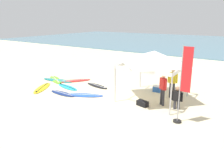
# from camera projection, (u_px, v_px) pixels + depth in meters

# --- Properties ---
(ground_plane) EXTENTS (80.00, 80.00, 0.00)m
(ground_plane) POSITION_uv_depth(u_px,v_px,m) (101.00, 93.00, 13.13)
(ground_plane) COLOR beige
(sea) EXTENTS (80.00, 36.00, 0.10)m
(sea) POSITION_uv_depth(u_px,v_px,m) (207.00, 43.00, 40.05)
(sea) COLOR #568499
(sea) RESTS_ON ground
(canopy_tent) EXTENTS (3.20, 3.20, 2.75)m
(canopy_tent) POSITION_uv_depth(u_px,v_px,m) (154.00, 57.00, 11.55)
(canopy_tent) COLOR #B7B7BC
(canopy_tent) RESTS_ON ground
(surfboard_red) EXTENTS (1.92, 2.16, 0.19)m
(surfboard_red) POSITION_uv_depth(u_px,v_px,m) (75.00, 81.00, 15.60)
(surfboard_red) COLOR red
(surfboard_red) RESTS_ON ground
(surfboard_black) EXTENTS (1.98, 0.88, 0.19)m
(surfboard_black) POSITION_uv_depth(u_px,v_px,m) (97.00, 86.00, 14.40)
(surfboard_black) COLOR black
(surfboard_black) RESTS_ON ground
(surfboard_yellow) EXTENTS (1.63, 2.27, 0.19)m
(surfboard_yellow) POSITION_uv_depth(u_px,v_px,m) (42.00, 88.00, 13.95)
(surfboard_yellow) COLOR yellow
(surfboard_yellow) RESTS_ON ground
(surfboard_blue) EXTENTS (2.33, 1.59, 0.19)m
(surfboard_blue) POSITION_uv_depth(u_px,v_px,m) (84.00, 95.00, 12.64)
(surfboard_blue) COLOR blue
(surfboard_blue) RESTS_ON ground
(surfboard_lime) EXTENTS (2.35, 1.65, 0.19)m
(surfboard_lime) POSITION_uv_depth(u_px,v_px,m) (56.00, 79.00, 15.88)
(surfboard_lime) COLOR #7AD12D
(surfboard_lime) RESTS_ON ground
(surfboard_cyan) EXTENTS (2.09, 0.94, 0.19)m
(surfboard_cyan) POSITION_uv_depth(u_px,v_px,m) (67.00, 87.00, 14.15)
(surfboard_cyan) COLOR #23B2CC
(surfboard_cyan) RESTS_ON ground
(surfboard_navy) EXTENTS (1.95, 0.57, 0.19)m
(surfboard_navy) POSITION_uv_depth(u_px,v_px,m) (62.00, 93.00, 12.93)
(surfboard_navy) COLOR navy
(surfboard_navy) RESTS_ON ground
(surfboard_teal) EXTENTS (2.60, 1.08, 0.19)m
(surfboard_teal) POSITION_uv_depth(u_px,v_px,m) (57.00, 80.00, 15.71)
(surfboard_teal) COLOR #19847F
(surfboard_teal) RESTS_ON ground
(person_red) EXTENTS (0.45, 0.40, 1.71)m
(person_red) POSITION_uv_depth(u_px,v_px,m) (163.00, 87.00, 11.03)
(person_red) COLOR #2D2D33
(person_red) RESTS_ON ground
(person_yellow) EXTENTS (0.53, 0.31, 1.71)m
(person_yellow) POSITION_uv_depth(u_px,v_px,m) (173.00, 81.00, 12.10)
(person_yellow) COLOR #2D2D33
(person_yellow) RESTS_ON ground
(person_black) EXTENTS (0.55, 0.26, 1.20)m
(person_black) POSITION_uv_depth(u_px,v_px,m) (177.00, 97.00, 10.59)
(person_black) COLOR #383842
(person_black) RESTS_ON ground
(banner_flag) EXTENTS (0.60, 0.36, 3.40)m
(banner_flag) POSITION_uv_depth(u_px,v_px,m) (183.00, 89.00, 8.96)
(banner_flag) COLOR #99999E
(banner_flag) RESTS_ON ground
(gear_bag_near_tent) EXTENTS (0.66, 0.46, 0.28)m
(gear_bag_near_tent) POSITION_uv_depth(u_px,v_px,m) (143.00, 103.00, 11.13)
(gear_bag_near_tent) COLOR black
(gear_bag_near_tent) RESTS_ON ground
(cooler_box) EXTENTS (0.50, 0.36, 0.39)m
(cooler_box) POSITION_uv_depth(u_px,v_px,m) (157.00, 89.00, 13.28)
(cooler_box) COLOR #2D60B7
(cooler_box) RESTS_ON ground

